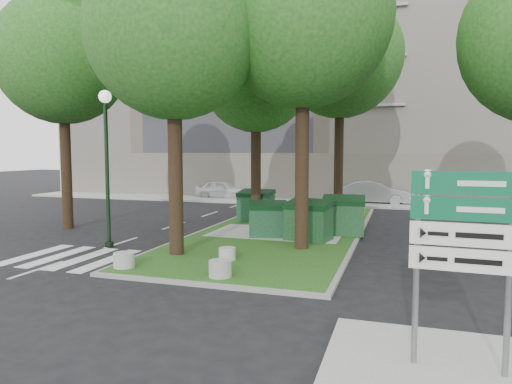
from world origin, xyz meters
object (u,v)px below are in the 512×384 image
at_px(tree_median_near_left, 177,15).
at_px(directional_sign, 463,239).
at_px(dumpster_a, 256,206).
at_px(tree_street_left, 65,46).
at_px(bollard_mid, 227,254).
at_px(tree_median_mid, 258,65).
at_px(street_lamp, 106,149).
at_px(dumpster_c, 309,221).
at_px(bollard_right, 220,269).
at_px(tree_median_near_right, 307,1).
at_px(bollard_left, 124,260).
at_px(litter_bin, 361,209).
at_px(dumpster_d, 343,216).
at_px(car_white, 223,190).
at_px(tree_median_far, 343,44).
at_px(car_silver, 374,193).
at_px(dumpster_b, 268,219).

distance_m(tree_median_near_left, directional_sign, 10.63).
height_order(dumpster_a, directional_sign, directional_sign).
xyz_separation_m(tree_street_left, bollard_mid, (8.68, -3.79, -7.35)).
relative_size(tree_median_mid, street_lamp, 1.88).
height_order(dumpster_c, bollard_right, dumpster_c).
bearing_deg(tree_median_near_right, bollard_left, -136.47).
bearing_deg(dumpster_c, litter_bin, 91.46).
relative_size(dumpster_d, car_white, 0.44).
height_order(tree_median_near_right, bollard_mid, tree_median_near_right).
distance_m(tree_median_far, car_silver, 10.60).
bearing_deg(tree_median_far, tree_median_near_left, -111.28).
xyz_separation_m(tree_median_near_left, street_lamp, (-3.05, 0.66, -3.97)).
bearing_deg(car_silver, litter_bin, 178.33).
bearing_deg(dumpster_c, tree_median_near_right, -72.73).
distance_m(dumpster_a, directional_sign, 14.72).
distance_m(bollard_left, litter_bin, 13.40).
relative_size(dumpster_d, bollard_left, 2.99).
xyz_separation_m(dumpster_c, directional_sign, (3.97, -8.96, 1.21)).
xyz_separation_m(tree_median_near_right, tree_median_far, (0.20, 7.50, 0.33)).
distance_m(tree_median_far, bollard_left, 14.66).
bearing_deg(street_lamp, car_white, 98.04).
relative_size(tree_median_near_left, directional_sign, 3.67).
height_order(bollard_right, car_white, car_white).
bearing_deg(dumpster_a, dumpster_d, -23.96).
bearing_deg(dumpster_c, bollard_mid, -103.07).
distance_m(dumpster_c, bollard_left, 6.74).
bearing_deg(dumpster_a, street_lamp, -111.91).
xyz_separation_m(tree_median_far, bollard_right, (-1.52, -11.56, -7.99)).
xyz_separation_m(dumpster_b, directional_sign, (5.57, -9.27, 1.27)).
relative_size(tree_street_left, litter_bin, 15.75).
relative_size(tree_median_far, car_silver, 2.67).
relative_size(dumpster_b, bollard_right, 2.83).
height_order(tree_median_far, dumpster_c, tree_median_far).
bearing_deg(directional_sign, bollard_left, 157.99).
bearing_deg(tree_median_mid, dumpster_a, 115.17).
distance_m(bollard_right, directional_sign, 6.47).
bearing_deg(dumpster_c, tree_median_near_left, -123.24).
height_order(tree_median_far, tree_street_left, tree_median_far).
bearing_deg(bollard_mid, bollard_right, -74.13).
height_order(tree_median_near_left, dumpster_a, tree_median_near_left).
distance_m(directional_sign, car_white, 25.89).
bearing_deg(street_lamp, car_silver, 63.76).
bearing_deg(dumpster_c, bollard_right, -90.66).
relative_size(dumpster_a, street_lamp, 0.30).
xyz_separation_m(dumpster_b, bollard_right, (0.41, -5.74, -0.43)).
distance_m(dumpster_c, directional_sign, 9.88).
distance_m(tree_median_mid, street_lamp, 7.74).
height_order(bollard_left, bollard_right, bollard_right).
bearing_deg(tree_median_far, dumpster_d, -81.13).
xyz_separation_m(tree_street_left, car_white, (1.65, 13.44, -7.00)).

